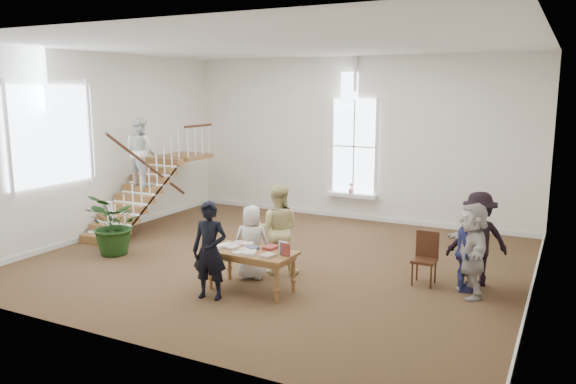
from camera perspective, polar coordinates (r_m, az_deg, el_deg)
The scene contains 12 objects.
ground at distance 12.12m, azimuth -0.93°, elevation -6.95°, with size 10.00×10.00×0.00m, color #442E1A.
room_shell at distance 15.91m, azimuth 6.54°, elevation -1.32°, with size 10.49×10.00×10.00m.
staircase at distance 14.83m, azimuth -14.52°, elevation 2.34°, with size 1.10×4.10×2.92m.
library_table at distance 10.21m, azimuth -3.80°, elevation -6.40°, with size 1.63×0.86×0.81m.
police_officer at distance 9.86m, azimuth -7.96°, elevation -5.91°, with size 0.63×0.41×1.73m, color black.
elderly_woman at distance 10.85m, azimuth -3.70°, elevation -5.10°, with size 0.70×0.46×1.44m, color silver.
person_yellow at distance 11.08m, azimuth -1.05°, elevation -3.80°, with size 0.87×0.68×1.79m, color beige.
woman_cluster_a at distance 10.64m, azimuth 17.53°, elevation -5.82°, with size 0.86×0.36×1.46m, color navy.
woman_cluster_b at distance 11.01m, azimuth 18.75°, elevation -4.53°, with size 1.14×0.66×1.77m, color black.
woman_cluster_c at distance 10.40m, azimuth 18.19°, elevation -5.60°, with size 1.56×0.50×1.69m, color #B9B0A6.
floor_plant at distance 12.91m, azimuth -17.17°, elevation -3.17°, with size 1.24×1.07×1.38m, color #173611.
side_chair at distance 10.90m, azimuth 13.80°, elevation -6.22°, with size 0.43×0.43×0.99m.
Camera 1 is at (5.46, -10.20, 3.62)m, focal length 35.00 mm.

